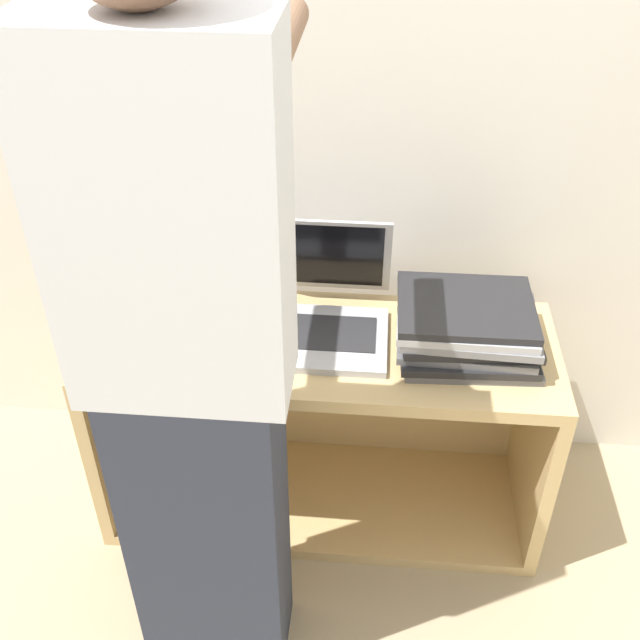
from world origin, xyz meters
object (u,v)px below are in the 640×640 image
Objects in this scene: laptop_stack_right at (467,327)px; person at (188,363)px; laptop_stack_left at (183,313)px; laptop_open at (324,310)px.

person reaches higher than laptop_stack_right.
laptop_stack_left is at bearing -179.77° from laptop_stack_right.
laptop_stack_left is 0.97× the size of laptop_stack_right.
laptop_stack_left is at bearing -169.94° from laptop_open.
laptop_open is 1.03× the size of laptop_stack_right.
laptop_open is at bearing 170.51° from laptop_stack_right.
laptop_open is 0.62m from person.
laptop_stack_left is (-0.36, -0.06, 0.01)m from laptop_open.
laptop_open is at bearing 10.06° from laptop_stack_left.
laptop_stack_right is at bearing -9.49° from laptop_open.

